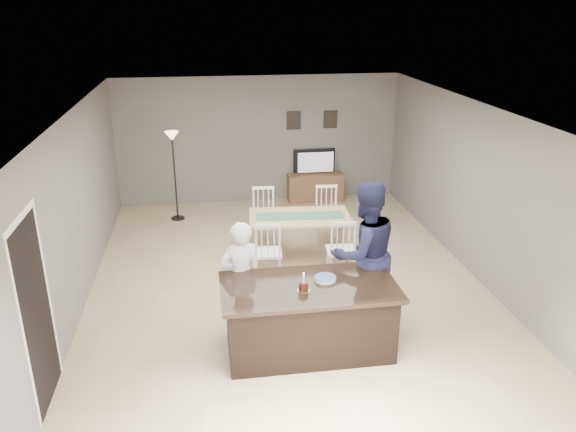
{
  "coord_description": "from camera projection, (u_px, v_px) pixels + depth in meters",
  "views": [
    {
      "loc": [
        -1.17,
        -7.74,
        4.12
      ],
      "look_at": [
        -0.03,
        -0.3,
        1.23
      ],
      "focal_mm": 35.0,
      "sensor_mm": 36.0,
      "label": 1
    }
  ],
  "objects": [
    {
      "name": "dining_table",
      "position": [
        300.0,
        224.0,
        9.36
      ],
      "size": [
        1.74,
        1.99,
        1.02
      ],
      "rotation": [
        0.0,
        0.0,
        -0.07
      ],
      "color": "tan",
      "rests_on": "floor"
    },
    {
      "name": "television",
      "position": [
        315.0,
        162.0,
        12.19
      ],
      "size": [
        0.91,
        0.12,
        0.53
      ],
      "primitive_type": "imported",
      "rotation": [
        0.0,
        0.0,
        3.14
      ],
      "color": "black",
      "rests_on": "tv_console"
    },
    {
      "name": "birthday_cake",
      "position": [
        303.0,
        286.0,
        6.65
      ],
      "size": [
        0.15,
        0.15,
        0.24
      ],
      "color": "gold",
      "rests_on": "kitchen_island"
    },
    {
      "name": "tv_console",
      "position": [
        315.0,
        187.0,
        12.33
      ],
      "size": [
        1.2,
        0.4,
        0.6
      ],
      "primitive_type": "cube",
      "color": "brown",
      "rests_on": "floor"
    },
    {
      "name": "floor",
      "position": [
        287.0,
        283.0,
        8.78
      ],
      "size": [
        8.0,
        8.0,
        0.0
      ],
      "primitive_type": "plane",
      "color": "tan",
      "rests_on": "ground"
    },
    {
      "name": "picture_frames",
      "position": [
        312.0,
        120.0,
        11.99
      ],
      "size": [
        1.1,
        0.02,
        0.38
      ],
      "color": "black",
      "rests_on": "room_shell"
    },
    {
      "name": "floor_lamp",
      "position": [
        173.0,
        152.0,
        10.87
      ],
      "size": [
        0.27,
        0.27,
        1.79
      ],
      "color": "black",
      "rests_on": "floor"
    },
    {
      "name": "tv_screen_glow",
      "position": [
        316.0,
        162.0,
        12.11
      ],
      "size": [
        0.78,
        0.0,
        0.78
      ],
      "primitive_type": "plane",
      "rotation": [
        1.57,
        0.0,
        3.14
      ],
      "color": "orange",
      "rests_on": "tv_console"
    },
    {
      "name": "room_shell",
      "position": [
        287.0,
        180.0,
        8.18
      ],
      "size": [
        8.0,
        8.0,
        8.0
      ],
      "color": "slate",
      "rests_on": "floor"
    },
    {
      "name": "plate_stack",
      "position": [
        325.0,
        278.0,
        6.92
      ],
      "size": [
        0.27,
        0.27,
        0.04
      ],
      "color": "white",
      "rests_on": "kitchen_island"
    },
    {
      "name": "kitchen_island",
      "position": [
        309.0,
        317.0,
        6.96
      ],
      "size": [
        2.15,
        1.1,
        0.9
      ],
      "color": "black",
      "rests_on": "floor"
    },
    {
      "name": "man",
      "position": [
        364.0,
        253.0,
        7.43
      ],
      "size": [
        1.13,
        0.98,
        1.99
      ],
      "primitive_type": "imported",
      "rotation": [
        0.0,
        0.0,
        3.4
      ],
      "color": "#161832",
      "rests_on": "floor"
    },
    {
      "name": "woman",
      "position": [
        241.0,
        278.0,
        7.25
      ],
      "size": [
        0.64,
        0.51,
        1.55
      ],
      "primitive_type": "imported",
      "rotation": [
        0.0,
        0.0,
        3.41
      ],
      "color": "silver",
      "rests_on": "floor"
    },
    {
      "name": "doorway",
      "position": [
        34.0,
        298.0,
        5.79
      ],
      "size": [
        0.0,
        2.1,
        2.65
      ],
      "color": "black",
      "rests_on": "floor"
    }
  ]
}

